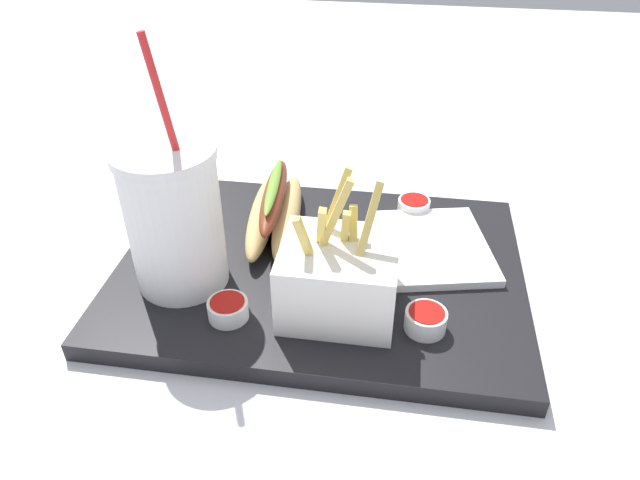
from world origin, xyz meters
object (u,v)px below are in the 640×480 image
object	(u,v)px
ketchup_cup_2	(228,308)
fries_basket	(339,278)
ketchup_cup_3	(426,319)
napkin_stack	(433,246)
hot_dog_1	(275,210)
soda_cup	(174,217)
ketchup_cup_1	(414,205)

from	to	relation	value
ketchup_cup_2	fries_basket	bearing A→B (deg)	15.66
ketchup_cup_3	napkin_stack	size ratio (longest dim) A/B	0.28
hot_dog_1	soda_cup	bearing A→B (deg)	-124.08
soda_cup	ketchup_cup_1	world-z (taller)	soda_cup
ketchup_cup_2	soda_cup	bearing A→B (deg)	141.39
soda_cup	ketchup_cup_2	bearing A→B (deg)	-38.61
soda_cup	ketchup_cup_3	xyz separation A→B (m)	(0.25, -0.04, -0.06)
fries_basket	napkin_stack	xyz separation A→B (m)	(0.09, 0.11, -0.03)
ketchup_cup_3	fries_basket	bearing A→B (deg)	168.87
hot_dog_1	ketchup_cup_2	bearing A→B (deg)	-94.24
fries_basket	ketchup_cup_1	bearing A→B (deg)	69.60
fries_basket	ketchup_cup_1	world-z (taller)	fries_basket
soda_cup	napkin_stack	bearing A→B (deg)	19.40
hot_dog_1	napkin_stack	size ratio (longest dim) A/B	1.30
soda_cup	fries_basket	distance (m)	0.17
fries_basket	napkin_stack	distance (m)	0.15
ketchup_cup_1	ketchup_cup_3	world-z (taller)	ketchup_cup_3
soda_cup	ketchup_cup_3	distance (m)	0.26
soda_cup	ketchup_cup_3	world-z (taller)	soda_cup
ketchup_cup_2	ketchup_cup_3	world-z (taller)	ketchup_cup_3
napkin_stack	ketchup_cup_1	bearing A→B (deg)	106.94
fries_basket	ketchup_cup_3	world-z (taller)	fries_basket
ketchup_cup_1	ketchup_cup_2	xyz separation A→B (m)	(-0.17, -0.21, 0.00)
soda_cup	ketchup_cup_3	bearing A→B (deg)	-8.53
ketchup_cup_2	napkin_stack	distance (m)	0.24
hot_dog_1	ketchup_cup_3	world-z (taller)	hot_dog_1
fries_basket	napkin_stack	bearing A→B (deg)	50.30
soda_cup	hot_dog_1	distance (m)	0.14
soda_cup	ketchup_cup_2	distance (m)	0.10
hot_dog_1	ketchup_cup_1	xyz separation A→B (m)	(0.16, 0.06, -0.01)
ketchup_cup_1	soda_cup	bearing A→B (deg)	-144.68
fries_basket	hot_dog_1	world-z (taller)	fries_basket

